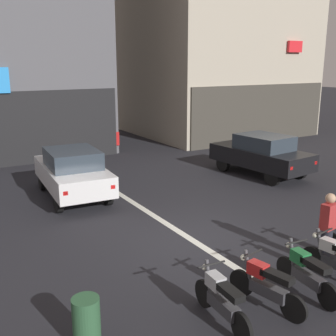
{
  "coord_description": "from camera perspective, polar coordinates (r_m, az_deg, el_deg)",
  "views": [
    {
      "loc": [
        -5.53,
        -8.02,
        4.37
      ],
      "look_at": [
        0.47,
        2.0,
        1.4
      ],
      "focal_mm": 44.32,
      "sensor_mm": 36.0,
      "label": 1
    }
  ],
  "objects": [
    {
      "name": "motorcycle_red_row_left_mid",
      "position": [
        8.02,
        13.31,
        -15.36
      ],
      "size": [
        0.55,
        1.65,
        0.98
      ],
      "color": "black",
      "rests_on": "ground"
    },
    {
      "name": "car_red_down_street",
      "position": [
        22.11,
        -11.11,
        4.94
      ],
      "size": [
        1.81,
        4.12,
        1.64
      ],
      "color": "black",
      "rests_on": "ground"
    },
    {
      "name": "person_by_motorcycles",
      "position": [
        9.76,
        21.08,
        -7.85
      ],
      "size": [
        0.39,
        0.27,
        1.67
      ],
      "color": "#23232D",
      "rests_on": "ground"
    },
    {
      "name": "car_black_parked_kerbside",
      "position": [
        16.8,
        12.71,
        1.95
      ],
      "size": [
        2.13,
        4.24,
        1.64
      ],
      "color": "black",
      "rests_on": "ground"
    },
    {
      "name": "building_mid_block",
      "position": [
        22.64,
        -21.79,
        19.13
      ],
      "size": [
        8.5,
        7.46,
        13.36
      ],
      "color": "#56565B",
      "rests_on": "ground"
    },
    {
      "name": "trash_bin",
      "position": [
        7.04,
        -11.15,
        -20.17
      ],
      "size": [
        0.44,
        0.44,
        0.85
      ],
      "primitive_type": "cylinder",
      "color": "#2D5938",
      "rests_on": "ground"
    },
    {
      "name": "lane_centre_line",
      "position": [
        15.69,
        -9.0,
        -2.06
      ],
      "size": [
        0.2,
        18.0,
        0.01
      ],
      "primitive_type": "cube",
      "color": "silver",
      "rests_on": "ground"
    },
    {
      "name": "car_white_crossing_near",
      "position": [
        14.05,
        -13.01,
        -0.47
      ],
      "size": [
        2.06,
        4.22,
        1.64
      ],
      "color": "black",
      "rests_on": "ground"
    },
    {
      "name": "ground_plane",
      "position": [
        10.68,
        3.42,
        -9.92
      ],
      "size": [
        120.0,
        120.0,
        0.0
      ],
      "primitive_type": "plane",
      "color": "#232328"
    },
    {
      "name": "motorcycle_green_row_centre",
      "position": [
        8.64,
        18.48,
        -13.46
      ],
      "size": [
        0.55,
        1.67,
        0.98
      ],
      "color": "black",
      "rests_on": "ground"
    },
    {
      "name": "motorcycle_silver_row_leftmost",
      "position": [
        7.48,
        7.35,
        -17.44
      ],
      "size": [
        0.55,
        1.67,
        0.98
      ],
      "color": "black",
      "rests_on": "ground"
    }
  ]
}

